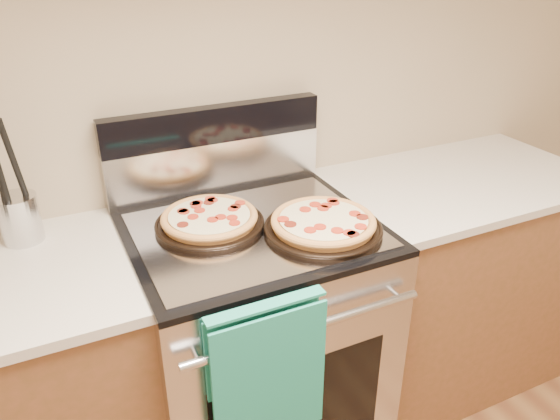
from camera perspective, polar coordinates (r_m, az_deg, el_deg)
name	(u,v)px	position (r m, az deg, el deg)	size (l,w,h in m)	color
wall_back	(207,65)	(1.85, -7.68, 14.83)	(4.00, 4.00, 0.00)	tan
range_body	(255,345)	(1.96, -2.66, -13.91)	(0.76, 0.68, 0.90)	#B7B7BC
oven_window	(299,413)	(1.74, 1.99, -20.42)	(0.56, 0.01, 0.40)	black
cooktop	(252,230)	(1.70, -2.98, -2.05)	(0.76, 0.68, 0.02)	black
backsplash_lower	(216,166)	(1.92, -6.68, 4.63)	(0.76, 0.06, 0.18)	silver
backsplash_upper	(214,124)	(1.87, -6.92, 8.90)	(0.76, 0.06, 0.12)	black
oven_handle	(308,328)	(1.48, 2.94, -12.18)	(0.03, 0.03, 0.70)	silver
dish_towel	(267,370)	(1.50, -1.37, -16.41)	(0.32, 0.05, 0.42)	#1B877B
foil_sheet	(255,230)	(1.67, -2.59, -2.11)	(0.70, 0.55, 0.01)	gray
cabinet_right	(446,281)	(2.39, 16.98, -7.12)	(1.00, 0.62, 0.88)	brown
countertop_right	(463,181)	(2.18, 18.56, 2.89)	(1.02, 0.64, 0.03)	beige
pepperoni_pizza_back	(210,220)	(1.68, -7.37, -1.03)	(0.33, 0.33, 0.04)	#A56E32
pepperoni_pizza_front	(323,224)	(1.65, 4.55, -1.50)	(0.35, 0.35, 0.05)	#A56E32
utensil_crock	(20,219)	(1.78, -25.53, -0.81)	(0.12, 0.12, 0.14)	silver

